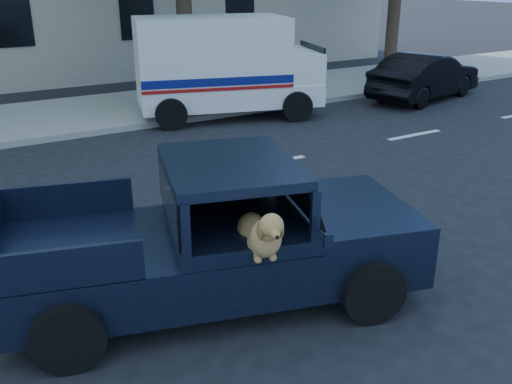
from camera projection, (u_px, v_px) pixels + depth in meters
ground at (142, 293)px, 6.88m from camera, size 120.00×120.00×0.00m
far_sidewalk at (11, 123)px, 14.20m from camera, size 60.00×4.00×0.15m
lane_stripes at (180, 180)px, 10.55m from camera, size 21.60×0.14×0.01m
pickup_truck at (206, 256)px, 6.56m from camera, size 5.04×3.08×1.69m
mail_truck at (224, 74)px, 14.80m from camera, size 5.05×3.41×2.54m
parked_sedan at (425, 76)px, 16.91m from camera, size 2.38×4.36×1.36m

